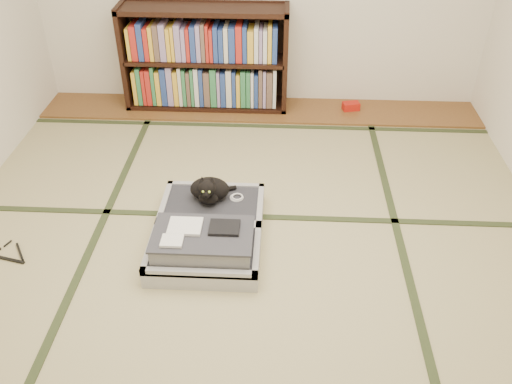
{
  "coord_description": "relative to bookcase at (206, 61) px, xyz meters",
  "views": [
    {
      "loc": [
        0.2,
        -2.54,
        2.33
      ],
      "look_at": [
        0.05,
        0.35,
        0.25
      ],
      "focal_mm": 38.0,
      "sensor_mm": 36.0,
      "label": 1
    }
  ],
  "objects": [
    {
      "name": "floor",
      "position": [
        0.49,
        -2.07,
        -0.45
      ],
      "size": [
        4.5,
        4.5,
        0.0
      ],
      "primitive_type": "plane",
      "color": "tan",
      "rests_on": "ground"
    },
    {
      "name": "wood_strip",
      "position": [
        0.49,
        -0.07,
        -0.44
      ],
      "size": [
        4.0,
        0.5,
        0.02
      ],
      "primitive_type": "cube",
      "color": "brown",
      "rests_on": "ground"
    },
    {
      "name": "tatami_borders",
      "position": [
        0.49,
        -1.57,
        -0.45
      ],
      "size": [
        4.0,
        4.5,
        0.01
      ],
      "color": "#2D381E",
      "rests_on": "ground"
    },
    {
      "name": "suitcase",
      "position": [
        0.25,
        -1.97,
        -0.36
      ],
      "size": [
        0.69,
        0.91,
        0.27
      ],
      "color": "#A5A6AA",
      "rests_on": "floor"
    },
    {
      "name": "cable_coil",
      "position": [
        0.41,
        -1.63,
        -0.31
      ],
      "size": [
        0.1,
        0.1,
        0.02
      ],
      "color": "white",
      "rests_on": "suitcase"
    },
    {
      "name": "red_item",
      "position": [
        1.34,
        -0.04,
        -0.4
      ],
      "size": [
        0.17,
        0.12,
        0.07
      ],
      "primitive_type": "cube",
      "rotation": [
        0.0,
        0.0,
        0.23
      ],
      "color": "#B4180E",
      "rests_on": "wood_strip"
    },
    {
      "name": "hanger",
      "position": [
        -1.05,
        -2.14,
        -0.44
      ],
      "size": [
        0.38,
        0.21,
        0.01
      ],
      "color": "black",
      "rests_on": "floor"
    },
    {
      "name": "room_shell",
      "position": [
        0.49,
        -2.07,
        1.01
      ],
      "size": [
        4.5,
        4.5,
        4.5
      ],
      "color": "white",
      "rests_on": "ground"
    },
    {
      "name": "bookcase",
      "position": [
        0.0,
        0.0,
        0.0
      ],
      "size": [
        1.48,
        0.34,
        0.95
      ],
      "color": "black",
      "rests_on": "wood_strip"
    },
    {
      "name": "cat",
      "position": [
        0.23,
        -1.67,
        -0.23
      ],
      "size": [
        0.3,
        0.31,
        0.25
      ],
      "color": "black",
      "rests_on": "suitcase"
    }
  ]
}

